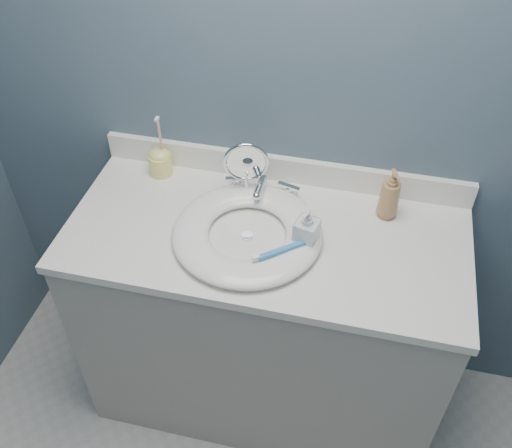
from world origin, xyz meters
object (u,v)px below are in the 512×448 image
(soap_bottle_clear, at_px, (307,228))
(makeup_mirror, at_px, (246,169))
(toothbrush_holder, at_px, (160,161))
(soap_bottle_amber, at_px, (390,194))

(soap_bottle_clear, bearing_deg, makeup_mirror, 155.50)
(makeup_mirror, xyz_separation_m, toothbrush_holder, (-0.31, 0.05, -0.06))
(toothbrush_holder, bearing_deg, soap_bottle_amber, -3.02)
(makeup_mirror, relative_size, soap_bottle_amber, 1.23)
(toothbrush_holder, bearing_deg, makeup_mirror, -10.05)
(soap_bottle_amber, relative_size, soap_bottle_clear, 1.20)
(makeup_mirror, distance_m, toothbrush_holder, 0.32)
(makeup_mirror, distance_m, soap_bottle_clear, 0.29)
(soap_bottle_amber, relative_size, toothbrush_holder, 0.76)
(makeup_mirror, relative_size, soap_bottle_clear, 1.47)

